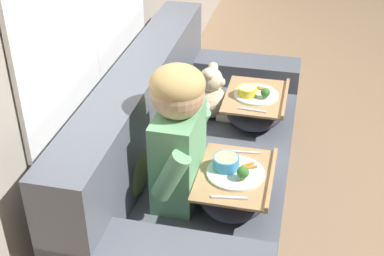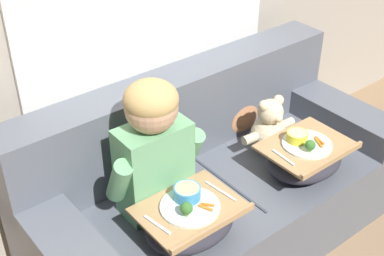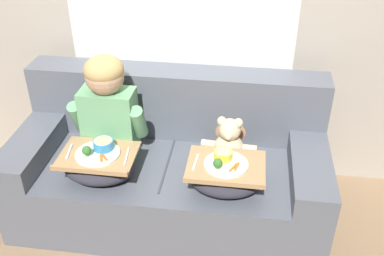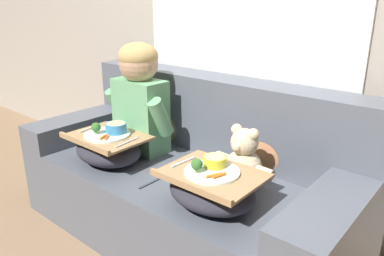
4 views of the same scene
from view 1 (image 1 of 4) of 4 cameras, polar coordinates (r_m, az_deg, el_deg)
The scene contains 8 objects.
ground_plane at distance 2.92m, azimuth 1.05°, elevation -9.23°, with size 14.00×14.00×0.00m, color #8E7051.
couch at distance 2.74m, azimuth -0.20°, elevation -4.17°, with size 1.85×0.85×0.85m.
throw_pillow_behind_child at distance 2.35m, azimuth -6.48°, elevation -3.39°, with size 0.33×0.16×0.34m.
throw_pillow_behind_teddy at distance 2.93m, azimuth -2.13°, elevation 4.44°, with size 0.30×0.14×0.31m.
child_figure at distance 2.20m, azimuth -1.47°, elevation -0.12°, with size 0.45×0.22×0.63m.
teddy_bear at distance 2.90m, azimuth 2.04°, elevation 3.48°, with size 0.33×0.23×0.30m.
lap_tray_child at distance 2.31m, azimuth 4.58°, elevation -6.29°, with size 0.42×0.32×0.23m.
lap_tray_teddy at distance 2.89m, azimuth 6.76°, elevation 2.20°, with size 0.42×0.32×0.23m.
Camera 1 is at (-2.15, -0.43, 1.93)m, focal length 50.00 mm.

